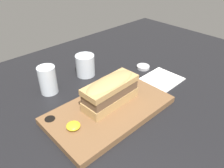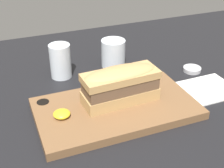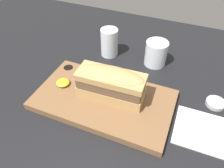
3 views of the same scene
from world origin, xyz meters
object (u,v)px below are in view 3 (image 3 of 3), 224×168
Objects in this scene: wine_glass at (156,55)px; condiment_dish at (215,103)px; sandwich at (111,83)px; water_glass at (109,44)px; serving_board at (104,99)px; napkin at (204,131)px.

wine_glass is 1.57× the size of condiment_dish.
sandwich reaches higher than water_glass.
serving_board is 2.62× the size of napkin.
condiment_dish is (37.78, -11.60, -3.72)cm from water_glass.
wine_glass reaches higher than condiment_dish.
serving_board reaches higher than napkin.
serving_board is at bearing -159.32° from condiment_dish.
condiment_dish is (2.06, 10.90, 0.41)cm from napkin.
condiment_dish is (20.93, -12.46, -3.11)cm from wine_glass.
napkin is at bearing -51.07° from wine_glass.
sandwich is 2.22× the size of wine_glass.
water_glass is 1.18× the size of wine_glass.
water_glass reaches higher than condiment_dish.
water_glass is 0.68× the size of napkin.
sandwich reaches higher than wine_glass.
wine_glass is (8.95, 23.73, 2.69)cm from serving_board.
napkin is (35.72, -22.51, -4.14)cm from water_glass.
condiment_dish is at bearing 20.68° from serving_board.
serving_board is at bearing -110.65° from wine_glass.
napkin is at bearing 0.77° from serving_board.
water_glass is at bearing 114.10° from sandwich.
serving_board is 3.87× the size of water_glass.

